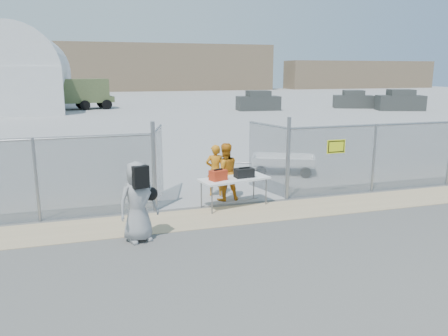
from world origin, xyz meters
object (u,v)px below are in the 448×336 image
object	(u,v)px
security_worker_left	(215,170)
utility_trailer	(283,164)
folding_table	(234,192)
security_worker_right	(225,172)
visitor	(138,202)

from	to	relation	value
security_worker_left	utility_trailer	size ratio (longest dim) A/B	0.54
folding_table	security_worker_right	distance (m)	0.81
security_worker_left	visitor	bearing A→B (deg)	59.53
visitor	folding_table	bearing A→B (deg)	15.92
security_worker_left	visitor	world-z (taller)	visitor
folding_table	visitor	bearing A→B (deg)	-159.53
security_worker_right	utility_trailer	bearing A→B (deg)	-139.68
folding_table	security_worker_left	world-z (taller)	security_worker_left
folding_table	utility_trailer	size ratio (longest dim) A/B	0.66
folding_table	security_worker_left	distance (m)	1.30
utility_trailer	folding_table	bearing A→B (deg)	-107.25
security_worker_right	visitor	distance (m)	3.78
security_worker_left	utility_trailer	distance (m)	3.99
security_worker_left	security_worker_right	distance (m)	0.57
security_worker_left	folding_table	bearing A→B (deg)	110.91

